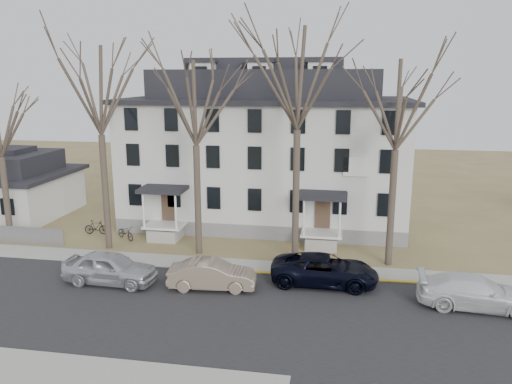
% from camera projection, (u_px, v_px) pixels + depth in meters
% --- Properties ---
extents(ground, '(120.00, 120.00, 0.00)m').
position_uv_depth(ground, '(249.00, 339.00, 20.97)').
color(ground, olive).
rests_on(ground, ground).
extents(main_road, '(120.00, 10.00, 0.04)m').
position_uv_depth(main_road, '(257.00, 317.00, 22.89)').
color(main_road, '#27272A').
rests_on(main_road, ground).
extents(far_sidewalk, '(120.00, 2.00, 0.08)m').
position_uv_depth(far_sidewalk, '(274.00, 269.00, 28.65)').
color(far_sidewalk, '#A09F97').
rests_on(far_sidewalk, ground).
extents(yellow_curb, '(14.00, 0.25, 0.06)m').
position_uv_depth(yellow_curb, '(364.00, 280.00, 26.97)').
color(yellow_curb, gold).
rests_on(yellow_curb, ground).
extents(boarding_house, '(20.80, 12.36, 12.05)m').
position_uv_depth(boarding_house, '(266.00, 150.00, 37.34)').
color(boarding_house, slate).
rests_on(boarding_house, ground).
extents(small_house, '(8.70, 8.70, 5.00)m').
position_uv_depth(small_house, '(13.00, 187.00, 39.43)').
color(small_house, silver).
rests_on(small_house, ground).
extents(tree_far_left, '(8.40, 8.40, 13.72)m').
position_uv_depth(tree_far_left, '(98.00, 84.00, 29.86)').
color(tree_far_left, '#473B31').
rests_on(tree_far_left, ground).
extents(tree_mid_left, '(7.80, 7.80, 12.74)m').
position_uv_depth(tree_mid_left, '(195.00, 97.00, 29.04)').
color(tree_mid_left, '#473B31').
rests_on(tree_mid_left, ground).
extents(tree_center, '(9.00, 9.00, 14.70)m').
position_uv_depth(tree_center, '(298.00, 71.00, 27.73)').
color(tree_center, '#473B31').
rests_on(tree_center, ground).
extents(tree_mid_right, '(7.80, 7.80, 12.74)m').
position_uv_depth(tree_mid_right, '(398.00, 98.00, 27.16)').
color(tree_mid_right, '#473B31').
rests_on(tree_mid_right, ground).
extents(car_silver, '(5.09, 2.23, 1.71)m').
position_uv_depth(car_silver, '(110.00, 268.00, 26.39)').
color(car_silver, '#B9BCC3').
rests_on(car_silver, ground).
extents(car_tan, '(4.64, 2.00, 1.48)m').
position_uv_depth(car_tan, '(212.00, 275.00, 25.75)').
color(car_tan, gray).
rests_on(car_tan, ground).
extents(car_navy, '(5.64, 2.65, 1.56)m').
position_uv_depth(car_navy, '(325.00, 270.00, 26.31)').
color(car_navy, black).
rests_on(car_navy, ground).
extents(car_white, '(5.44, 2.46, 1.55)m').
position_uv_depth(car_white, '(475.00, 293.00, 23.60)').
color(car_white, silver).
rests_on(car_white, ground).
extents(bicycle_left, '(1.81, 1.50, 0.93)m').
position_uv_depth(bicycle_left, '(126.00, 233.00, 33.64)').
color(bicycle_left, black).
rests_on(bicycle_left, ground).
extents(bicycle_right, '(1.70, 0.64, 1.00)m').
position_uv_depth(bicycle_right, '(96.00, 228.00, 34.71)').
color(bicycle_right, black).
rests_on(bicycle_right, ground).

